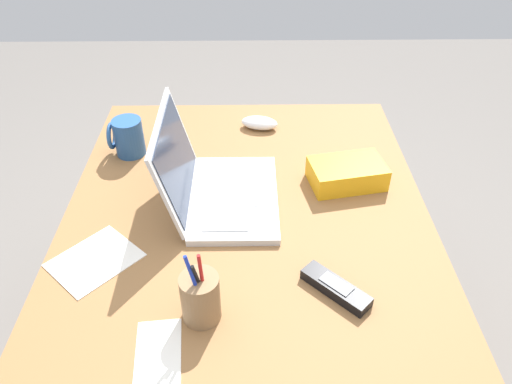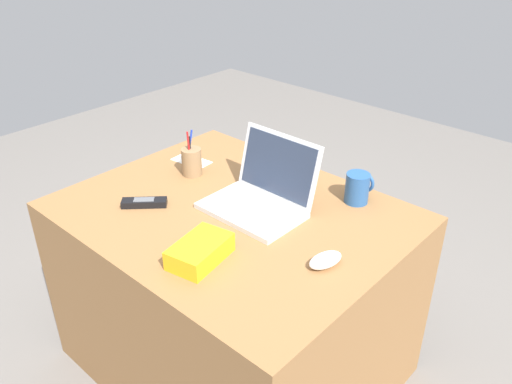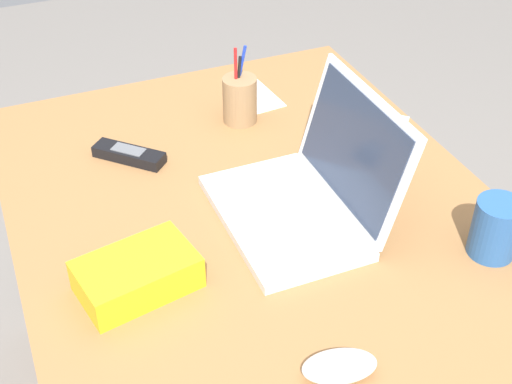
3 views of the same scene
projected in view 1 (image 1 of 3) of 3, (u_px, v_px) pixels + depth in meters
The scene contains 10 objects.
ground_plane at pixel (249, 376), 1.66m from camera, with size 6.00×6.00×0.00m, color slate.
desk at pixel (248, 308), 1.44m from camera, with size 1.14×0.90×0.71m, color olive.
laptop at pixel (215, 185), 1.23m from camera, with size 0.34×0.28×0.24m.
computer_mouse at pixel (259, 123), 1.54m from camera, with size 0.06×0.11×0.04m, color white.
coffee_mug_white at pixel (127, 137), 1.40m from camera, with size 0.08×0.09×0.11m.
cordless_phone at pixel (336, 288), 1.02m from camera, with size 0.14×0.14×0.03m.
pen_holder at pixel (200, 297), 0.95m from camera, with size 0.08×0.08×0.18m.
snack_bag at pixel (347, 174), 1.31m from camera, with size 0.12×0.19×0.06m, color #F2AD19.
paper_note_near_laptop at pixel (158, 355), 0.91m from camera, with size 0.16×0.08×0.00m, color white.
paper_note_left at pixel (95, 260), 1.10m from camera, with size 0.18×0.14×0.00m, color white.
Camera 1 is at (-0.93, -0.01, 1.51)m, focal length 34.77 mm.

